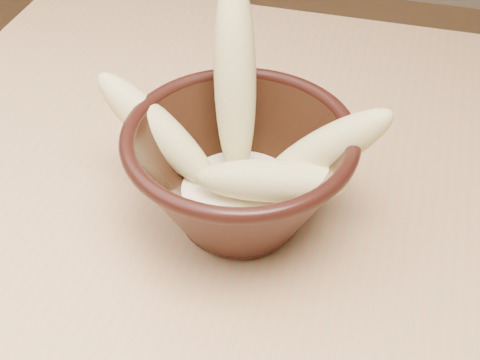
% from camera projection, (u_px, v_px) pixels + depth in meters
% --- Properties ---
extents(table, '(1.20, 0.80, 0.75)m').
position_uv_depth(table, '(478.00, 335.00, 0.59)').
color(table, tan).
rests_on(table, ground).
extents(bowl, '(0.19, 0.19, 0.10)m').
position_uv_depth(bowl, '(240.00, 172.00, 0.55)').
color(bowl, black).
rests_on(bowl, table).
extents(milk_puddle, '(0.11, 0.11, 0.01)m').
position_uv_depth(milk_puddle, '(240.00, 195.00, 0.56)').
color(milk_puddle, '#F2E3C3').
rests_on(milk_puddle, bowl).
extents(banana_upright, '(0.07, 0.11, 0.17)m').
position_uv_depth(banana_upright, '(235.00, 77.00, 0.55)').
color(banana_upright, '#D0C77B').
rests_on(banana_upright, bowl).
extents(banana_left, '(0.14, 0.07, 0.10)m').
position_uv_depth(banana_left, '(157.00, 130.00, 0.56)').
color(banana_left, '#D0C77B').
rests_on(banana_left, bowl).
extents(banana_right, '(0.12, 0.05, 0.11)m').
position_uv_depth(banana_right, '(323.00, 151.00, 0.53)').
color(banana_right, '#D0C77B').
rests_on(banana_right, bowl).
extents(banana_across, '(0.13, 0.05, 0.05)m').
position_uv_depth(banana_across, '(271.00, 181.00, 0.53)').
color(banana_across, '#D0C77B').
rests_on(banana_across, bowl).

